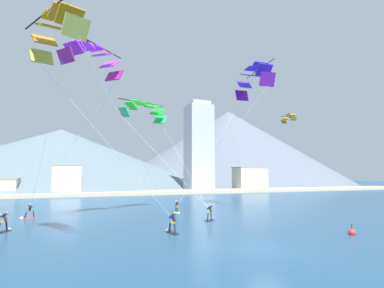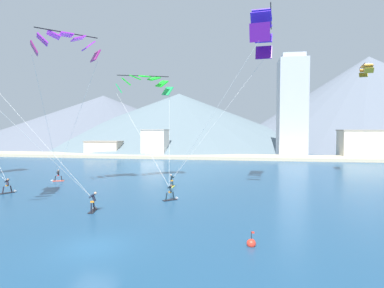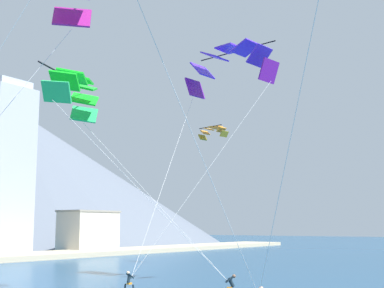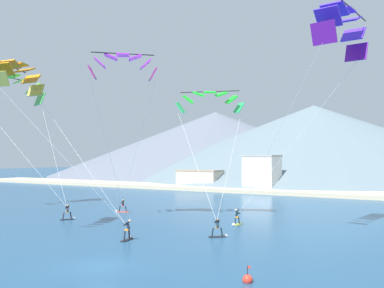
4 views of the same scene
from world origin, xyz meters
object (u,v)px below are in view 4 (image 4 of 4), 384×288
at_px(kitesurfer_far_right, 128,233).
at_px(parafoil_kite_near_trail, 11,85).
at_px(race_marker_buoy, 248,280).
at_px(kitesurfer_near_lead, 220,231).
at_px(parafoil_kite_mid_center, 123,64).
at_px(kitesurfer_mid_center, 121,208).
at_px(parafoil_kite_far_right, 18,75).
at_px(parafoil_kite_near_lead, 210,99).
at_px(kitesurfer_near_trail, 69,215).
at_px(kitesurfer_far_left, 236,221).
at_px(parafoil_kite_far_left, 341,26).

height_order(kitesurfer_far_right, parafoil_kite_near_trail, parafoil_kite_near_trail).
bearing_deg(race_marker_buoy, kitesurfer_near_lead, 124.08).
distance_m(parafoil_kite_mid_center, race_marker_buoy, 28.18).
distance_m(kitesurfer_mid_center, parafoil_kite_mid_center, 18.28).
bearing_deg(kitesurfer_far_right, parafoil_kite_far_right, -156.05).
xyz_separation_m(kitesurfer_near_lead, kitesurfer_mid_center, (-17.97, 8.29, -0.05)).
distance_m(parafoil_kite_near_lead, parafoil_kite_near_trail, 27.42).
xyz_separation_m(parafoil_kite_mid_center, parafoil_kite_far_right, (-2.64, -10.52, -2.59)).
bearing_deg(kitesurfer_near_trail, kitesurfer_far_left, 19.26).
distance_m(kitesurfer_near_trail, kitesurfer_far_left, 18.03).
height_order(parafoil_kite_near_trail, race_marker_buoy, parafoil_kite_near_trail).
distance_m(kitesurfer_mid_center, parafoil_kite_near_trail, 21.78).
height_order(kitesurfer_mid_center, parafoil_kite_near_lead, parafoil_kite_near_lead).
relative_size(parafoil_kite_near_trail, parafoil_kite_mid_center, 1.00).
bearing_deg(kitesurfer_near_lead, parafoil_kite_near_trail, 174.93).
xyz_separation_m(parafoil_kite_near_lead, parafoil_kite_mid_center, (-6.71, -6.45, 3.42)).
bearing_deg(parafoil_kite_mid_center, parafoil_kite_far_left, 9.89).
distance_m(kitesurfer_mid_center, race_marker_buoy, 31.68).
bearing_deg(kitesurfer_far_right, kitesurfer_far_left, 69.38).
bearing_deg(kitesurfer_far_right, parafoil_kite_mid_center, 133.65).
xyz_separation_m(kitesurfer_far_right, race_marker_buoy, (13.12, -5.84, -0.39)).
relative_size(parafoil_kite_mid_center, parafoil_kite_far_right, 1.21).
xyz_separation_m(parafoil_kite_near_trail, parafoil_kite_mid_center, (20.03, -1.25, 0.30)).
height_order(parafoil_kite_near_lead, race_marker_buoy, parafoil_kite_near_lead).
xyz_separation_m(kitesurfer_far_left, parafoil_kite_near_trail, (-30.58, -3.57, 15.66)).
bearing_deg(parafoil_kite_far_left, parafoil_kite_mid_center, -170.11).
relative_size(kitesurfer_near_trail, race_marker_buoy, 1.72).
relative_size(kitesurfer_near_lead, kitesurfer_far_left, 0.97).
relative_size(kitesurfer_far_left, kitesurfer_far_right, 0.98).
bearing_deg(kitesurfer_near_lead, kitesurfer_far_left, 103.36).
distance_m(kitesurfer_near_trail, parafoil_kite_near_trail, 20.77).
height_order(kitesurfer_near_trail, race_marker_buoy, kitesurfer_near_trail).
bearing_deg(race_marker_buoy, kitesurfer_far_left, 117.16).
bearing_deg(kitesurfer_far_right, parafoil_kite_far_left, 34.67).
relative_size(kitesurfer_mid_center, parafoil_kite_near_trail, 0.11).
bearing_deg(kitesurfer_mid_center, kitesurfer_near_lead, -24.76).
distance_m(parafoil_kite_near_trail, race_marker_buoy, 44.66).
height_order(kitesurfer_near_lead, parafoil_kite_mid_center, parafoil_kite_mid_center).
bearing_deg(kitesurfer_far_left, parafoil_kite_far_right, -130.69).
bearing_deg(parafoil_kite_far_right, kitesurfer_mid_center, 100.69).
bearing_deg(parafoil_kite_far_right, parafoil_kite_mid_center, 75.90).
height_order(kitesurfer_far_left, parafoil_kite_near_trail, parafoil_kite_near_trail).
height_order(kitesurfer_mid_center, kitesurfer_far_left, kitesurfer_far_left).
bearing_deg(kitesurfer_near_trail, kitesurfer_mid_center, 85.75).
height_order(kitesurfer_near_lead, parafoil_kite_near_trail, parafoil_kite_near_trail).
bearing_deg(parafoil_kite_near_trail, kitesurfer_far_left, 6.66).
bearing_deg(parafoil_kite_near_trail, parafoil_kite_far_left, 3.38).
relative_size(kitesurfer_far_right, parafoil_kite_near_trail, 0.11).
xyz_separation_m(kitesurfer_mid_center, race_marker_buoy, (25.28, -19.09, -0.28)).
height_order(kitesurfer_mid_center, parafoil_kite_near_trail, parafoil_kite_near_trail).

